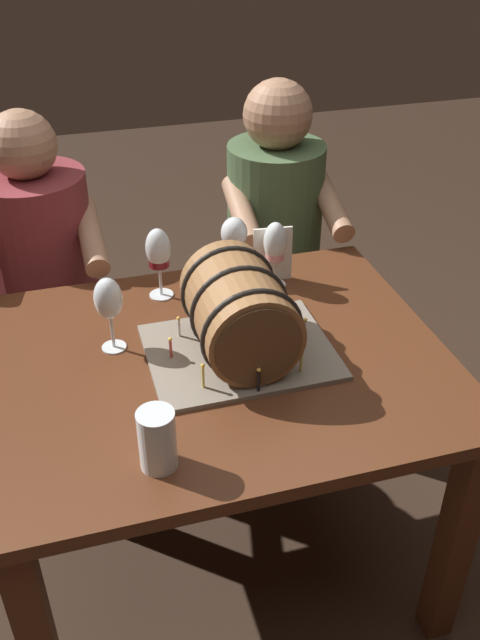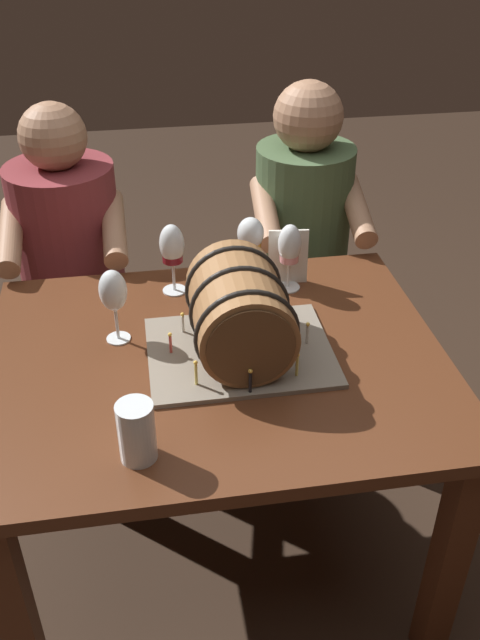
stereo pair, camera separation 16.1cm
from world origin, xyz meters
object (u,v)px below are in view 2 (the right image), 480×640
(beer_pint, at_px, (137,434))
(wine_glass_red, at_px, (172,248))
(wine_glass_amber, at_px, (250,236))
(barrel_cake, at_px, (240,316))
(menu_card, at_px, (288,257))
(dining_table, at_px, (218,395))
(wine_glass_rose, at_px, (290,247))
(person_seated_right, at_px, (300,269))
(wine_glass_empty, at_px, (113,292))
(person_seated_left, at_px, (76,290))

(beer_pint, bearing_deg, wine_glass_red, 78.95)
(wine_glass_amber, height_order, beer_pint, wine_glass_amber)
(barrel_cake, height_order, menu_card, barrel_cake)
(wine_glass_red, bearing_deg, barrel_cake, -67.67)
(dining_table, xyz_separation_m, menu_card, (0.24, 0.32, 0.20))
(dining_table, distance_m, wine_glass_rose, 0.45)
(beer_pint, distance_m, menu_card, 0.77)
(wine_glass_rose, bearing_deg, barrel_cake, -122.36)
(person_seated_right, bearing_deg, menu_card, -109.75)
(wine_glass_rose, bearing_deg, menu_card, 81.28)
(dining_table, bearing_deg, wine_glass_empty, 154.90)
(wine_glass_red, relative_size, beer_pint, 1.52)
(wine_glass_red, bearing_deg, beer_pint, -101.05)
(menu_card, bearing_deg, person_seated_left, 153.98)
(wine_glass_empty, bearing_deg, wine_glass_rose, 20.45)
(wine_glass_rose, relative_size, person_seated_right, 0.16)
(person_seated_left, relative_size, person_seated_right, 0.98)
(wine_glass_red, relative_size, person_seated_left, 0.17)
(dining_table, bearing_deg, beer_pint, -122.69)
(barrel_cake, height_order, wine_glass_empty, barrel_cake)
(wine_glass_red, distance_m, menu_card, 0.32)
(dining_table, height_order, person_seated_left, person_seated_left)
(wine_glass_empty, height_order, menu_card, wine_glass_empty)
(beer_pint, bearing_deg, menu_card, 54.85)
(wine_glass_empty, height_order, person_seated_left, person_seated_left)
(wine_glass_amber, bearing_deg, wine_glass_red, -168.30)
(wine_glass_rose, bearing_deg, wine_glass_red, 173.87)
(beer_pint, bearing_deg, person_seated_right, 60.24)
(wine_glass_empty, bearing_deg, wine_glass_amber, 34.02)
(wine_glass_amber, height_order, wine_glass_empty, wine_glass_empty)
(wine_glass_rose, distance_m, beer_pint, 0.74)
(barrel_cake, xyz_separation_m, person_seated_left, (-0.44, 0.71, -0.31))
(dining_table, relative_size, wine_glass_empty, 5.65)
(beer_pint, bearing_deg, person_seated_left, 100.34)
(barrel_cake, bearing_deg, menu_card, 59.74)
(person_seated_left, xyz_separation_m, person_seated_right, (0.77, -0.00, 0.01))
(wine_glass_amber, height_order, person_seated_left, person_seated_left)
(beer_pint, bearing_deg, barrel_cake, 50.28)
(barrel_cake, height_order, person_seated_right, person_seated_right)
(barrel_cake, xyz_separation_m, menu_card, (0.19, 0.32, -0.03))
(wine_glass_empty, bearing_deg, menu_card, 23.72)
(barrel_cake, relative_size, wine_glass_amber, 2.41)
(wine_glass_amber, bearing_deg, person_seated_right, 55.33)
(wine_glass_rose, xyz_separation_m, beer_pint, (-0.44, -0.59, -0.07))
(wine_glass_amber, xyz_separation_m, menu_card, (0.10, -0.05, -0.05))
(wine_glass_red, height_order, person_seated_right, person_seated_right)
(barrel_cake, bearing_deg, beer_pint, -129.72)
(wine_glass_amber, relative_size, person_seated_right, 0.15)
(wine_glass_rose, bearing_deg, person_seated_right, 71.08)
(dining_table, height_order, person_seated_right, person_seated_right)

